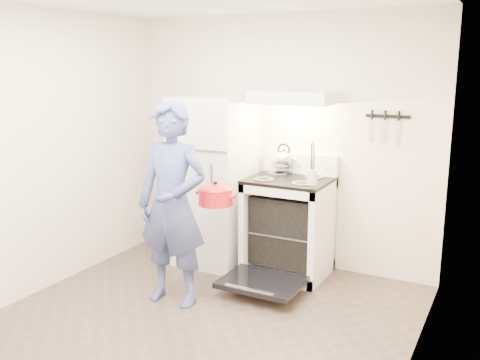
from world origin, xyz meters
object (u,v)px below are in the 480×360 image
(stove_body, at_px, (288,228))
(person, at_px, (173,205))
(tea_kettle, at_px, (284,158))
(dutch_oven, at_px, (216,197))
(refrigerator, at_px, (214,181))

(stove_body, relative_size, person, 0.53)
(tea_kettle, relative_size, dutch_oven, 0.80)
(dutch_oven, bearing_deg, stove_body, 62.37)
(tea_kettle, xyz_separation_m, person, (-0.47, -1.26, -0.24))
(refrigerator, relative_size, dutch_oven, 4.60)
(stove_body, xyz_separation_m, tea_kettle, (-0.16, 0.22, 0.64))
(tea_kettle, bearing_deg, refrigerator, -159.47)
(stove_body, distance_m, person, 1.28)
(tea_kettle, bearing_deg, stove_body, -54.72)
(refrigerator, height_order, person, person)
(person, distance_m, dutch_oven, 0.39)
(refrigerator, height_order, tea_kettle, refrigerator)
(tea_kettle, bearing_deg, dutch_oven, -103.46)
(person, bearing_deg, dutch_oven, 47.93)
(stove_body, relative_size, dutch_oven, 2.49)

